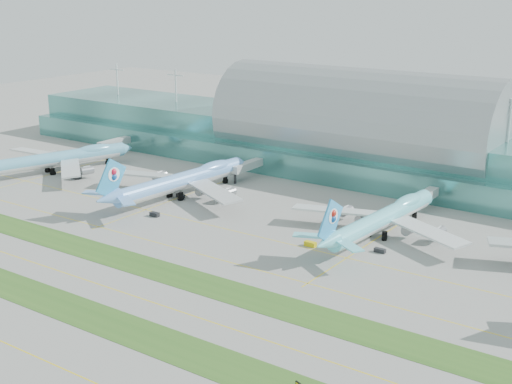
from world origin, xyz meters
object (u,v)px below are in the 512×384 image
Objects in this scene: airliner_a at (59,158)px; airliner_c at (384,217)px; airliner_b at (183,179)px; terminal at (358,138)px.

airliner_a is 1.01× the size of airliner_c.
airliner_a is at bearing -172.72° from airliner_b.
terminal reaches higher than airliner_c.
airliner_b reaches higher than airliner_a.
terminal is 4.86× the size of airliner_a.
airliner_a is (-101.85, -71.46, -8.13)m from terminal.
terminal is 124.69m from airliner_a.
terminal is 4.89× the size of airliner_c.
airliner_a is 65.43m from airliner_b.
terminal is at bearing 127.38° from airliner_c.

